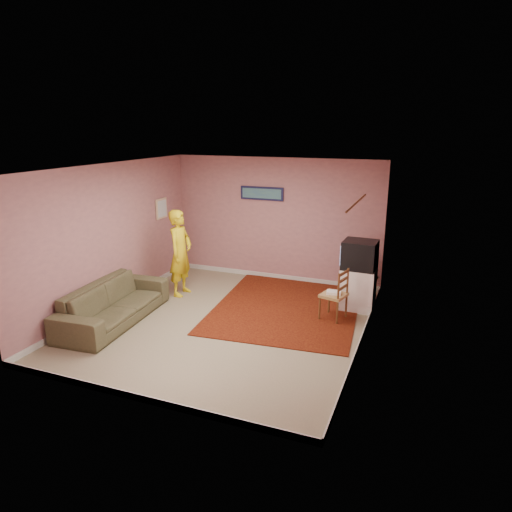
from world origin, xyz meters
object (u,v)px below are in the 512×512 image
at_px(person, 180,253).
at_px(sofa, 114,303).
at_px(chair_b, 334,289).
at_px(tv_cabinet, 358,288).
at_px(chair_a, 363,272).
at_px(crt_tv, 360,255).

bearing_deg(person, sofa, 165.06).
relative_size(chair_b, sofa, 0.22).
distance_m(tv_cabinet, person, 3.42).
relative_size(tv_cabinet, sofa, 0.34).
relative_size(chair_b, person, 0.29).
distance_m(tv_cabinet, chair_a, 0.45).
bearing_deg(crt_tv, chair_b, -112.91).
bearing_deg(tv_cabinet, chair_a, 85.88).
bearing_deg(tv_cabinet, crt_tv, 177.55).
distance_m(crt_tv, sofa, 4.34).
distance_m(sofa, person, 1.70).
relative_size(tv_cabinet, person, 0.45).
bearing_deg(chair_a, sofa, -126.90).
height_order(sofa, person, person).
xyz_separation_m(tv_cabinet, chair_b, (-0.31, -0.64, 0.17)).
xyz_separation_m(tv_cabinet, chair_a, (0.03, 0.40, 0.20)).
bearing_deg(sofa, tv_cabinet, -65.19).
distance_m(chair_b, person, 3.06).
height_order(crt_tv, sofa, crt_tv).
bearing_deg(crt_tv, chair_a, 87.47).
bearing_deg(crt_tv, tv_cabinet, -0.00).
height_order(tv_cabinet, crt_tv, crt_tv).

